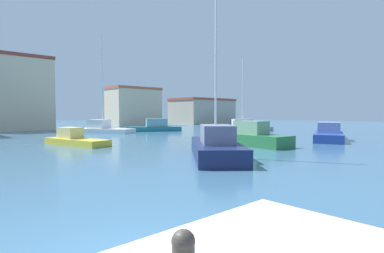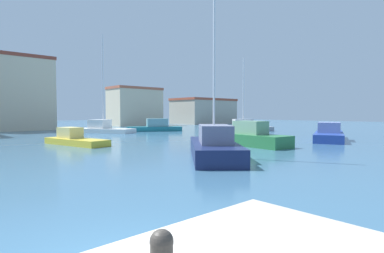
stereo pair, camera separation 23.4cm
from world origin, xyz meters
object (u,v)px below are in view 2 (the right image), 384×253
motorboat_yellow_behind_lamppost (75,139)px  motorboat_blue_distant_north (329,134)px  sailboat_grey_near_pier (243,127)px  motorboat_teal_inner_mooring (155,127)px  motorboat_green_outer_mooring (249,137)px  sailboat_white_far_left (102,128)px  sailboat_navy_distant_east (214,146)px

motorboat_yellow_behind_lamppost → motorboat_blue_distant_north: (19.34, -11.88, 0.14)m
sailboat_grey_near_pier → motorboat_teal_inner_mooring: sailboat_grey_near_pier is taller
motorboat_green_outer_mooring → motorboat_teal_inner_mooring: 20.88m
sailboat_white_far_left → sailboat_navy_distant_east: (-5.21, -24.86, 0.09)m
motorboat_yellow_behind_lamppost → sailboat_grey_near_pier: 25.22m
motorboat_teal_inner_mooring → sailboat_navy_distant_east: bearing=-117.9°
sailboat_grey_near_pier → motorboat_teal_inner_mooring: (-9.72, 7.66, 0.02)m
sailboat_white_far_left → motorboat_yellow_behind_lamppost: sailboat_white_far_left is taller
sailboat_white_far_left → motorboat_green_outer_mooring: (1.69, -22.05, 0.06)m
sailboat_navy_distant_east → motorboat_teal_inner_mooring: size_ratio=1.39×
sailboat_white_far_left → motorboat_teal_inner_mooring: (6.98, -1.86, 0.01)m
motorboat_yellow_behind_lamppost → sailboat_white_far_left: bearing=56.0°
motorboat_yellow_behind_lamppost → motorboat_green_outer_mooring: (10.04, -9.68, 0.22)m
motorboat_yellow_behind_lamppost → sailboat_grey_near_pier: bearing=6.5°
sailboat_white_far_left → sailboat_grey_near_pier: sailboat_white_far_left is taller
sailboat_white_far_left → motorboat_green_outer_mooring: 22.12m
sailboat_grey_near_pier → motorboat_green_outer_mooring: 19.56m
sailboat_white_far_left → motorboat_yellow_behind_lamppost: size_ratio=1.90×
motorboat_blue_distant_north → motorboat_teal_inner_mooring: 22.75m
sailboat_white_far_left → motorboat_blue_distant_north: bearing=-65.6°
motorboat_green_outer_mooring → motorboat_blue_distant_north: bearing=-13.3°
sailboat_white_far_left → sailboat_navy_distant_east: 25.40m
motorboat_yellow_behind_lamppost → sailboat_navy_distant_east: (3.14, -12.49, 0.25)m
sailboat_navy_distant_east → motorboat_blue_distant_north: sailboat_navy_distant_east is taller
sailboat_white_far_left → motorboat_teal_inner_mooring: size_ratio=1.65×
sailboat_white_far_left → motorboat_green_outer_mooring: sailboat_white_far_left is taller
sailboat_white_far_left → sailboat_navy_distant_east: size_ratio=1.19×
sailboat_grey_near_pier → sailboat_navy_distant_east: bearing=-145.0°
motorboat_yellow_behind_lamppost → motorboat_blue_distant_north: bearing=-31.6°
motorboat_teal_inner_mooring → sailboat_white_far_left: bearing=165.1°
sailboat_navy_distant_east → motorboat_yellow_behind_lamppost: bearing=104.1°
motorboat_blue_distant_north → motorboat_yellow_behind_lamppost: bearing=148.4°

